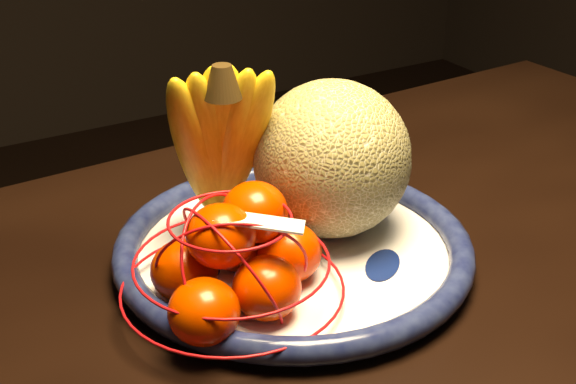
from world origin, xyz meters
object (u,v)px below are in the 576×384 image
fruit_bowl (293,249)px  mandarin_bag (236,260)px  cantaloupe (332,159)px  banana_bunch (219,140)px

fruit_bowl → mandarin_bag: size_ratio=1.45×
cantaloupe → mandarin_bag: (-0.13, -0.06, -0.04)m
banana_bunch → mandarin_bag: bearing=-93.0°
fruit_bowl → cantaloupe: cantaloupe is taller
banana_bunch → cantaloupe: bearing=-9.5°
cantaloupe → fruit_bowl: bearing=-161.8°
banana_bunch → mandarin_bag: (-0.04, -0.11, -0.06)m
mandarin_bag → cantaloupe: bearing=24.0°
banana_bunch → mandarin_bag: size_ratio=0.84×
fruit_bowl → banana_bunch: size_ratio=1.72×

